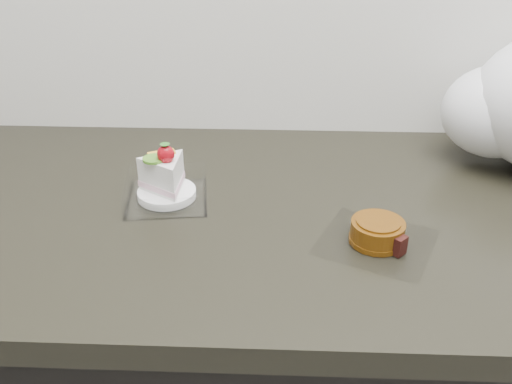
% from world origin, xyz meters
% --- Properties ---
extents(cake_tray, '(0.15, 0.15, 0.10)m').
position_xyz_m(cake_tray, '(-0.41, 1.70, 0.93)').
color(cake_tray, white).
rests_on(cake_tray, counter).
extents(mooncake_wrap, '(0.20, 0.20, 0.04)m').
position_xyz_m(mooncake_wrap, '(-0.09, 1.59, 0.91)').
color(mooncake_wrap, white).
rests_on(mooncake_wrap, counter).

